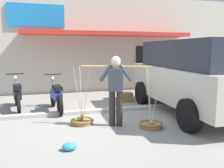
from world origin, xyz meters
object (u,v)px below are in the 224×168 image
fruit_vendor (116,86)px  fruit_basket_left_side (151,124)px  motorcycle_nearest_shop (17,95)px  wooden_crate (126,97)px  plastic_litter_bag (70,147)px  parked_truck (193,75)px  fruit_basket_right_side (82,121)px  motorcycle_second_in_row (56,96)px

fruit_vendor → fruit_basket_left_side: bearing=-25.6°
motorcycle_nearest_shop → wooden_crate: motorcycle_nearest_shop is taller
plastic_litter_bag → wooden_crate: size_ratio=0.64×
parked_truck → wooden_crate: parked_truck is taller
fruit_vendor → fruit_basket_left_side: 1.24m
fruit_basket_left_side → wooden_crate: fruit_basket_left_side is taller
fruit_vendor → fruit_basket_right_side: bearing=154.2°
fruit_basket_right_side → parked_truck: (3.24, 0.15, 1.05)m
fruit_basket_left_side → fruit_basket_right_side: 1.70m
motorcycle_nearest_shop → fruit_vendor: bearing=-44.3°
parked_truck → wooden_crate: bearing=122.9°
motorcycle_second_in_row → plastic_litter_bag: size_ratio=6.49×
fruit_basket_right_side → motorcycle_second_in_row: (-0.53, 1.51, 0.37)m
fruit_basket_right_side → plastic_litter_bag: size_ratio=5.18×
motorcycle_second_in_row → wooden_crate: (2.46, 0.67, -0.29)m
fruit_basket_left_side → plastic_litter_bag: (-2.02, -0.78, -0.01)m
fruit_basket_right_side → motorcycle_nearest_shop: fruit_basket_right_side is taller
motorcycle_second_in_row → parked_truck: 4.07m
fruit_vendor → wooden_crate: (1.17, 2.55, -0.82)m
motorcycle_second_in_row → plastic_litter_bag: bearing=-89.2°
fruit_basket_right_side → plastic_litter_bag: (-0.48, -1.51, -0.01)m
parked_truck → fruit_basket_right_side: bearing=-177.4°
fruit_basket_right_side → parked_truck: 3.41m
fruit_basket_left_side → parked_truck: parked_truck is taller
fruit_basket_right_side → fruit_vendor: bearing=-25.8°
motorcycle_second_in_row → parked_truck: size_ratio=0.37×
fruit_basket_right_side → parked_truck: parked_truck is taller
motorcycle_second_in_row → fruit_basket_right_side: bearing=-70.7°
motorcycle_nearest_shop → parked_truck: (4.92, -1.86, 0.68)m
fruit_basket_left_side → fruit_basket_right_side: bearing=154.3°
fruit_basket_right_side → parked_truck: size_ratio=0.30×
fruit_basket_right_side → wooden_crate: bearing=48.4°
wooden_crate → motorcycle_nearest_shop: bearing=-177.3°
fruit_vendor → motorcycle_nearest_shop: (-2.44, 2.38, -0.52)m
fruit_basket_left_side → motorcycle_second_in_row: fruit_basket_left_side is taller
motorcycle_nearest_shop → wooden_crate: size_ratio=4.12×
fruit_basket_left_side → fruit_basket_right_side: (-1.53, 0.74, 0.00)m
fruit_vendor → fruit_basket_right_side: size_ratio=1.17×
parked_truck → fruit_basket_left_side: bearing=-152.6°
motorcycle_nearest_shop → wooden_crate: bearing=2.7°
parked_truck → wooden_crate: 2.60m
fruit_basket_right_side → motorcycle_second_in_row: fruit_basket_right_side is taller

